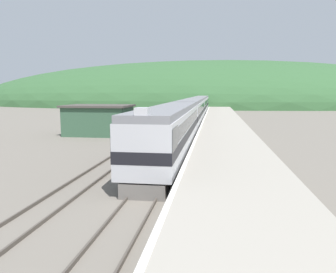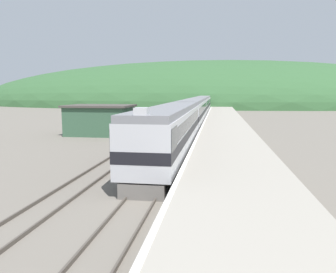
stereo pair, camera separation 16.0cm
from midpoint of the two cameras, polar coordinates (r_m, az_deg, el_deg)
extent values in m
cube|color=#4C443D|center=(68.24, 4.65, 3.49)|extent=(0.08, 180.00, 0.16)
cube|color=#4C443D|center=(68.17, 5.85, 3.47)|extent=(0.08, 180.00, 0.16)
cube|color=#4C443D|center=(68.60, 1.32, 3.54)|extent=(0.08, 180.00, 0.16)
cube|color=#4C443D|center=(68.45, 2.52, 3.52)|extent=(0.08, 180.00, 0.16)
cube|color=#9E9689|center=(48.16, 9.41, 2.15)|extent=(5.83, 140.00, 1.05)
cube|color=silver|center=(48.13, 6.09, 2.84)|extent=(0.24, 140.00, 0.01)
ellipsoid|color=#335B33|center=(136.86, 6.76, 5.59)|extent=(200.99, 90.45, 34.86)
cube|color=#385B42|center=(40.41, -12.07, 2.67)|extent=(7.28, 5.17, 3.37)
cube|color=#47423D|center=(40.30, -12.14, 5.23)|extent=(7.78, 5.67, 0.24)
cube|color=black|center=(25.99, 0.33, -2.74)|extent=(2.41, 19.86, 0.85)
cube|color=#BCBCC1|center=(25.72, 0.34, 1.29)|extent=(2.94, 21.13, 2.83)
cube|color=black|center=(25.75, 0.33, 0.79)|extent=(2.97, 21.15, 0.62)
cube|color=black|center=(25.66, 0.34, 2.68)|extent=(2.96, 19.86, 0.85)
cube|color=slate|center=(25.59, 0.34, 4.89)|extent=(2.76, 21.13, 0.40)
cube|color=black|center=(16.42, -4.17, -0.25)|extent=(2.98, 2.20, 1.13)
cube|color=#BCBCC1|center=(15.62, -4.76, 4.40)|extent=(0.64, 0.80, 0.36)
cube|color=slate|center=(16.09, -4.80, -9.59)|extent=(2.29, 0.40, 0.77)
cube|color=black|center=(48.59, 4.04, 2.17)|extent=(2.41, 21.54, 0.85)
cube|color=#BCBCC1|center=(48.45, 4.06, 4.34)|extent=(2.94, 22.91, 2.83)
cube|color=black|center=(48.46, 4.06, 4.07)|extent=(2.97, 22.93, 0.62)
cube|color=black|center=(48.41, 4.07, 5.07)|extent=(2.96, 21.54, 0.85)
cube|color=slate|center=(48.38, 4.08, 6.25)|extent=(2.76, 22.91, 0.40)
cube|color=black|center=(72.29, 5.42, 4.00)|extent=(2.41, 21.54, 0.85)
cube|color=#BCBCC1|center=(72.19, 5.44, 5.46)|extent=(2.94, 22.91, 2.83)
cube|color=black|center=(72.20, 5.44, 5.28)|extent=(2.97, 22.93, 0.62)
cube|color=black|center=(72.17, 5.45, 5.95)|extent=(2.96, 21.54, 0.85)
cube|color=slate|center=(72.14, 5.46, 6.74)|extent=(2.76, 22.91, 0.40)
cube|color=black|center=(96.04, 6.13, 4.92)|extent=(2.41, 21.54, 0.85)
cube|color=#BCBCC1|center=(95.96, 6.14, 6.02)|extent=(2.94, 22.91, 2.83)
cube|color=black|center=(95.97, 6.14, 5.89)|extent=(2.97, 22.93, 0.62)
cube|color=black|center=(95.95, 6.15, 6.40)|extent=(2.96, 21.54, 0.85)
cube|color=slate|center=(95.93, 6.16, 6.99)|extent=(2.76, 22.91, 0.40)
cube|color=black|center=(119.81, 6.55, 5.48)|extent=(2.41, 21.54, 0.85)
cube|color=#BCBCC1|center=(119.75, 6.57, 6.36)|extent=(2.94, 22.91, 2.83)
cube|color=black|center=(119.76, 6.56, 6.26)|extent=(2.97, 22.93, 0.62)
cube|color=black|center=(119.74, 6.57, 6.66)|extent=(2.96, 21.54, 0.85)
cube|color=slate|center=(119.73, 6.58, 7.14)|extent=(2.76, 22.91, 0.40)
camera|label=1|loc=(0.08, -90.22, -0.03)|focal=35.00mm
camera|label=2|loc=(0.08, 89.78, 0.03)|focal=35.00mm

